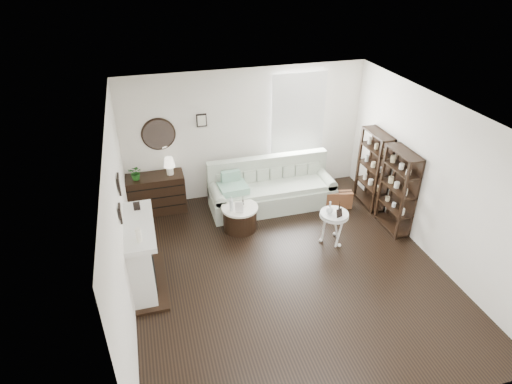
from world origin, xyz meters
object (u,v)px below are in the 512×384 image
object	(u,v)px
sofa	(271,191)
pedestal_table	(334,215)
drum_table	(240,217)
dresser	(155,194)

from	to	relation	value
sofa	pedestal_table	world-z (taller)	sofa
sofa	drum_table	bearing A→B (deg)	-140.85
dresser	pedestal_table	xyz separation A→B (m)	(3.01, -1.93, 0.17)
drum_table	pedestal_table	size ratio (longest dim) A/B	1.11
dresser	pedestal_table	distance (m)	3.58
drum_table	sofa	bearing A→B (deg)	39.15
sofa	pedestal_table	size ratio (longest dim) A/B	4.08
sofa	dresser	world-z (taller)	sofa
sofa	pedestal_table	xyz separation A→B (m)	(0.68, -1.54, 0.24)
sofa	drum_table	distance (m)	1.08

